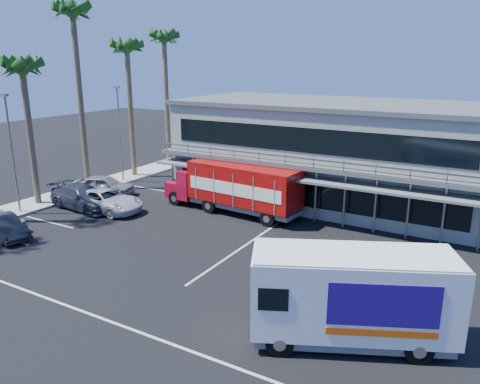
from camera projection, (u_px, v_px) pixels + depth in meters
The scene contains 15 objects.
ground at pixel (177, 262), 24.44m from camera, with size 120.00×120.00×0.00m, color black.
building at pixel (332, 152), 34.45m from camera, with size 22.40×12.00×7.30m.
curb_strip at pixel (71, 193), 36.63m from camera, with size 3.00×32.00×0.16m, color #A5A399.
palm_c at pixel (23, 75), 31.59m from camera, with size 2.80×2.80×10.75m.
palm_d at pixel (73, 23), 34.92m from camera, with size 2.80×2.80×14.75m.
palm_e at pixel (127, 55), 39.46m from camera, with size 2.80×2.80×12.25m.
palm_f at pixel (164, 45), 43.99m from camera, with size 2.80×2.80×13.25m.
light_pole_near at pixel (12, 149), 30.87m from camera, with size 0.50×0.25×8.09m.
light_pole_far at pixel (120, 130), 39.21m from camera, with size 0.50×0.25×8.09m.
red_truck at pixel (235, 186), 31.78m from camera, with size 10.40×3.29×3.44m.
white_van at pixel (352, 296), 17.01m from camera, with size 7.68×5.35×3.57m.
parked_car_b at pixel (5, 227), 27.62m from camera, with size 1.41×4.06×1.34m, color black.
parked_car_c at pixel (106, 200), 32.47m from camera, with size 2.55×5.53×1.54m, color silver.
parked_car_d at pixel (84, 197), 32.95m from camera, with size 2.30×5.65×1.64m, color #2F323E.
parked_car_e at pixel (104, 185), 36.23m from camera, with size 1.87×4.65×1.58m, color gray.
Camera 1 is at (14.11, -17.86, 10.18)m, focal length 35.00 mm.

